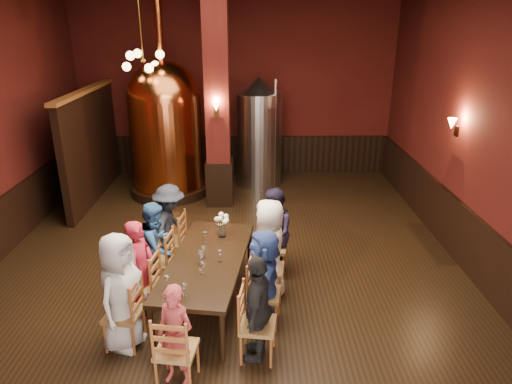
{
  "coord_description": "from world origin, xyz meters",
  "views": [
    {
      "loc": [
        0.43,
        -6.77,
        3.93
      ],
      "look_at": [
        0.48,
        0.2,
        1.25
      ],
      "focal_mm": 32.0,
      "sensor_mm": 36.0,
      "label": 1
    }
  ],
  "objects_px": {
    "person_0": "(121,292)",
    "person_1": "(141,269)",
    "dining_table": "(207,262)",
    "person_2": "(157,246)",
    "rose_vase": "(222,222)",
    "steel_vessel": "(259,133)",
    "copper_kettle": "(166,127)"
  },
  "relations": [
    {
      "from": "person_2",
      "to": "copper_kettle",
      "type": "height_order",
      "value": "copper_kettle"
    },
    {
      "from": "copper_kettle",
      "to": "rose_vase",
      "type": "xyz_separation_m",
      "value": [
        1.49,
        -3.88,
        -0.58
      ]
    },
    {
      "from": "dining_table",
      "to": "copper_kettle",
      "type": "distance_m",
      "value": 4.83
    },
    {
      "from": "person_0",
      "to": "person_1",
      "type": "height_order",
      "value": "person_0"
    },
    {
      "from": "rose_vase",
      "to": "copper_kettle",
      "type": "bearing_deg",
      "value": 111.04
    },
    {
      "from": "person_1",
      "to": "steel_vessel",
      "type": "xyz_separation_m",
      "value": [
        1.7,
        5.36,
        0.61
      ]
    },
    {
      "from": "rose_vase",
      "to": "person_2",
      "type": "bearing_deg",
      "value": -166.15
    },
    {
      "from": "dining_table",
      "to": "person_2",
      "type": "relative_size",
      "value": 1.78
    },
    {
      "from": "dining_table",
      "to": "person_2",
      "type": "height_order",
      "value": "person_2"
    },
    {
      "from": "person_2",
      "to": "copper_kettle",
      "type": "bearing_deg",
      "value": 19.81
    },
    {
      "from": "steel_vessel",
      "to": "rose_vase",
      "type": "height_order",
      "value": "steel_vessel"
    },
    {
      "from": "dining_table",
      "to": "person_1",
      "type": "xyz_separation_m",
      "value": [
        -0.89,
        -0.21,
        0.02
      ]
    },
    {
      "from": "copper_kettle",
      "to": "steel_vessel",
      "type": "xyz_separation_m",
      "value": [
        2.12,
        0.59,
        -0.27
      ]
    },
    {
      "from": "person_2",
      "to": "person_1",
      "type": "bearing_deg",
      "value": -175.25
    },
    {
      "from": "dining_table",
      "to": "steel_vessel",
      "type": "bearing_deg",
      "value": 88.95
    },
    {
      "from": "rose_vase",
      "to": "person_1",
      "type": "bearing_deg",
      "value": -139.95
    },
    {
      "from": "copper_kettle",
      "to": "person_1",
      "type": "bearing_deg",
      "value": -84.88
    },
    {
      "from": "person_0",
      "to": "steel_vessel",
      "type": "height_order",
      "value": "steel_vessel"
    },
    {
      "from": "person_1",
      "to": "person_2",
      "type": "distance_m",
      "value": 0.66
    },
    {
      "from": "person_1",
      "to": "copper_kettle",
      "type": "relative_size",
      "value": 0.33
    },
    {
      "from": "rose_vase",
      "to": "steel_vessel",
      "type": "bearing_deg",
      "value": 81.93
    },
    {
      "from": "person_1",
      "to": "rose_vase",
      "type": "relative_size",
      "value": 3.65
    },
    {
      "from": "copper_kettle",
      "to": "steel_vessel",
      "type": "relative_size",
      "value": 1.65
    },
    {
      "from": "person_1",
      "to": "person_0",
      "type": "bearing_deg",
      "value": -175.6
    },
    {
      "from": "dining_table",
      "to": "person_2",
      "type": "xyz_separation_m",
      "value": [
        -0.8,
        0.44,
        0.02
      ]
    },
    {
      "from": "dining_table",
      "to": "person_2",
      "type": "distance_m",
      "value": 0.91
    },
    {
      "from": "person_1",
      "to": "steel_vessel",
      "type": "relative_size",
      "value": 0.54
    },
    {
      "from": "person_0",
      "to": "rose_vase",
      "type": "bearing_deg",
      "value": -17.85
    },
    {
      "from": "steel_vessel",
      "to": "person_1",
      "type": "bearing_deg",
      "value": -107.57
    },
    {
      "from": "person_2",
      "to": "steel_vessel",
      "type": "distance_m",
      "value": 5.01
    },
    {
      "from": "dining_table",
      "to": "rose_vase",
      "type": "bearing_deg",
      "value": 83.44
    },
    {
      "from": "person_1",
      "to": "copper_kettle",
      "type": "distance_m",
      "value": 4.87
    }
  ]
}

